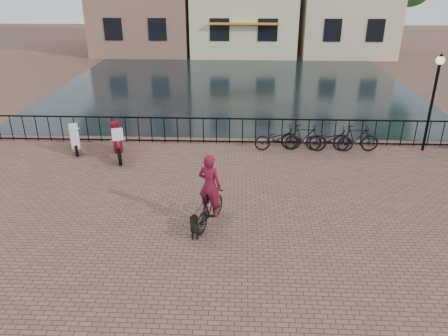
{
  "coord_description": "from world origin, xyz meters",
  "views": [
    {
      "loc": [
        0.45,
        -7.76,
        6.04
      ],
      "look_at": [
        0.0,
        3.0,
        1.2
      ],
      "focal_mm": 35.0,
      "sensor_mm": 36.0,
      "label": 1
    }
  ],
  "objects_px": {
    "lamp_post": "(435,87)",
    "cyclist": "(210,195)",
    "motorcycle": "(117,139)",
    "scooter": "(74,134)",
    "dog": "(195,226)"
  },
  "relations": [
    {
      "from": "scooter",
      "to": "dog",
      "type": "bearing_deg",
      "value": -71.8
    },
    {
      "from": "lamp_post",
      "to": "motorcycle",
      "type": "relative_size",
      "value": 1.75
    },
    {
      "from": "lamp_post",
      "to": "dog",
      "type": "xyz_separation_m",
      "value": [
        -7.87,
        -6.09,
        -2.11
      ]
    },
    {
      "from": "cyclist",
      "to": "scooter",
      "type": "xyz_separation_m",
      "value": [
        -5.33,
        4.97,
        -0.24
      ]
    },
    {
      "from": "motorcycle",
      "to": "scooter",
      "type": "distance_m",
      "value": 1.81
    },
    {
      "from": "lamp_post",
      "to": "motorcycle",
      "type": "bearing_deg",
      "value": -174.26
    },
    {
      "from": "lamp_post",
      "to": "dog",
      "type": "distance_m",
      "value": 10.18
    },
    {
      "from": "cyclist",
      "to": "scooter",
      "type": "bearing_deg",
      "value": -22.49
    },
    {
      "from": "cyclist",
      "to": "motorcycle",
      "type": "height_order",
      "value": "cyclist"
    },
    {
      "from": "scooter",
      "to": "lamp_post",
      "type": "bearing_deg",
      "value": -21.33
    },
    {
      "from": "dog",
      "to": "cyclist",
      "type": "bearing_deg",
      "value": 47.47
    },
    {
      "from": "cyclist",
      "to": "motorcycle",
      "type": "distance_m",
      "value": 5.73
    },
    {
      "from": "lamp_post",
      "to": "cyclist",
      "type": "distance_m",
      "value": 9.48
    },
    {
      "from": "dog",
      "to": "motorcycle",
      "type": "distance_m",
      "value": 5.96
    },
    {
      "from": "dog",
      "to": "scooter",
      "type": "bearing_deg",
      "value": 123.8
    }
  ]
}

